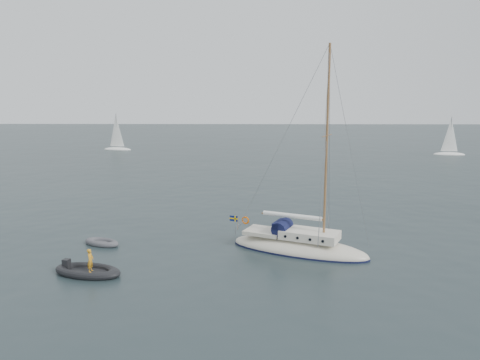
{
  "coord_description": "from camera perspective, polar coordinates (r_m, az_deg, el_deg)",
  "views": [
    {
      "loc": [
        -0.83,
        -31.58,
        10.39
      ],
      "look_at": [
        -1.35,
        0.0,
        4.76
      ],
      "focal_mm": 35.0,
      "sensor_mm": 36.0,
      "label": 1
    }
  ],
  "objects": [
    {
      "name": "sailboat",
      "position": [
        32.2,
        7.22,
        -6.78
      ],
      "size": [
        10.05,
        3.01,
        14.31
      ],
      "rotation": [
        0.0,
        0.0,
        -0.42
      ],
      "color": "beige",
      "rests_on": "ground"
    },
    {
      "name": "distant_yacht_b",
      "position": [
        92.74,
        24.24,
        4.73
      ],
      "size": [
        5.51,
        2.94,
        7.3
      ],
      "rotation": [
        0.0,
        0.0,
        -0.11
      ],
      "color": "white",
      "rests_on": "ground"
    },
    {
      "name": "dinghy",
      "position": [
        34.96,
        -16.51,
        -7.31
      ],
      "size": [
        2.79,
        1.26,
        0.4
      ],
      "rotation": [
        0.0,
        0.0,
        -0.41
      ],
      "color": "#56555B",
      "rests_on": "ground"
    },
    {
      "name": "rib",
      "position": [
        29.6,
        -18.11,
        -10.44
      ],
      "size": [
        4.23,
        1.92,
        1.62
      ],
      "rotation": [
        0.0,
        0.0,
        -0.25
      ],
      "color": "black",
      "rests_on": "ground"
    },
    {
      "name": "ground",
      "position": [
        33.26,
        2.35,
        -8.11
      ],
      "size": [
        300.0,
        300.0,
        0.0
      ],
      "primitive_type": "plane",
      "color": "black",
      "rests_on": "ground"
    },
    {
      "name": "distant_yacht_c",
      "position": [
        95.85,
        -14.81,
        5.51
      ],
      "size": [
        5.74,
        3.06,
        7.61
      ],
      "rotation": [
        0.0,
        0.0,
        -0.23
      ],
      "color": "white",
      "rests_on": "ground"
    }
  ]
}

